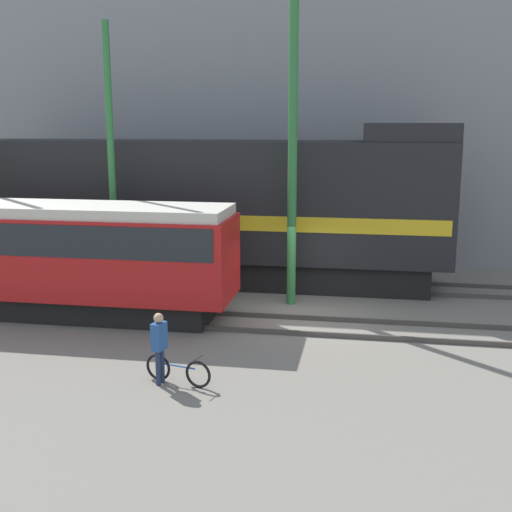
{
  "coord_description": "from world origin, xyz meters",
  "views": [
    {
      "loc": [
        1.71,
        -18.26,
        5.64
      ],
      "look_at": [
        -1.47,
        -0.04,
        1.8
      ],
      "focal_mm": 45.0,
      "sensor_mm": 36.0,
      "label": 1
    }
  ],
  "objects": [
    {
      "name": "ground_plane",
      "position": [
        0.0,
        0.0,
        0.0
      ],
      "size": [
        120.0,
        120.0,
        0.0
      ],
      "primitive_type": "plane",
      "color": "slate"
    },
    {
      "name": "track_near",
      "position": [
        0.0,
        -1.04,
        0.07
      ],
      "size": [
        60.0,
        1.5,
        0.14
      ],
      "color": "#47423D",
      "rests_on": "ground"
    },
    {
      "name": "track_far",
      "position": [
        0.0,
        3.72,
        0.07
      ],
      "size": [
        60.0,
        1.51,
        0.14
      ],
      "color": "#47423D",
      "rests_on": "ground"
    },
    {
      "name": "building_backdrop",
      "position": [
        0.0,
        10.55,
        6.81
      ],
      "size": [
        43.5,
        6.0,
        13.61
      ],
      "color": "gray",
      "rests_on": "ground"
    },
    {
      "name": "freight_locomotive",
      "position": [
        -3.82,
        3.72,
        2.65
      ],
      "size": [
        16.93,
        3.04,
        5.65
      ],
      "color": "black",
      "rests_on": "ground"
    },
    {
      "name": "streetcar",
      "position": [
        -7.28,
        -1.04,
        1.91
      ],
      "size": [
        10.58,
        2.54,
        3.34
      ],
      "color": "black",
      "rests_on": "ground"
    },
    {
      "name": "bicycle",
      "position": [
        -2.26,
        -5.48,
        0.31
      ],
      "size": [
        1.6,
        0.57,
        0.68
      ],
      "color": "black",
      "rests_on": "ground"
    },
    {
      "name": "person",
      "position": [
        -2.65,
        -5.53,
        0.98
      ],
      "size": [
        0.3,
        0.4,
        1.62
      ],
      "color": "#232D4C",
      "rests_on": "ground"
    },
    {
      "name": "utility_pole_center",
      "position": [
        -6.42,
        1.34,
        4.37
      ],
      "size": [
        0.22,
        0.22,
        8.75
      ],
      "color": "#2D7238",
      "rests_on": "ground"
    },
    {
      "name": "utility_pole_right",
      "position": [
        -0.58,
        1.34,
        5.0
      ],
      "size": [
        0.28,
        0.28,
        10.0
      ],
      "color": "#2D7238",
      "rests_on": "ground"
    }
  ]
}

